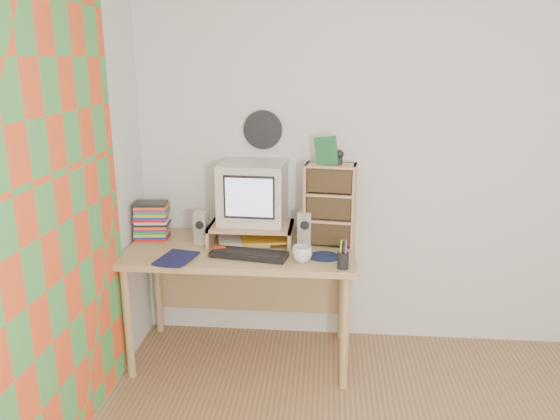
% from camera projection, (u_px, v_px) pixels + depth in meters
% --- Properties ---
extents(back_wall, '(3.50, 0.00, 3.50)m').
position_uv_depth(back_wall, '(408.00, 159.00, 3.49)').
color(back_wall, silver).
rests_on(back_wall, floor).
extents(curtain, '(0.00, 2.20, 2.20)m').
position_uv_depth(curtain, '(58.00, 226.00, 2.44)').
color(curtain, '#F05022').
rests_on(curtain, left_wall).
extents(wall_disc, '(0.25, 0.02, 0.25)m').
position_uv_depth(wall_disc, '(263.00, 130.00, 3.50)').
color(wall_disc, black).
rests_on(wall_disc, back_wall).
extents(desk, '(1.40, 0.70, 0.75)m').
position_uv_depth(desk, '(243.00, 264.00, 3.45)').
color(desk, tan).
rests_on(desk, floor).
extents(monitor_riser, '(0.52, 0.30, 0.12)m').
position_uv_depth(monitor_riser, '(251.00, 228.00, 3.42)').
color(monitor_riser, tan).
rests_on(monitor_riser, desk).
extents(crt_monitor, '(0.42, 0.42, 0.38)m').
position_uv_depth(crt_monitor, '(253.00, 193.00, 3.41)').
color(crt_monitor, beige).
rests_on(crt_monitor, monitor_riser).
extents(speaker_left, '(0.09, 0.09, 0.21)m').
position_uv_depth(speaker_left, '(201.00, 228.00, 3.40)').
color(speaker_left, '#B2B3B7').
rests_on(speaker_left, desk).
extents(speaker_right, '(0.09, 0.09, 0.22)m').
position_uv_depth(speaker_right, '(305.00, 228.00, 3.37)').
color(speaker_right, '#B2B3B7').
rests_on(speaker_right, desk).
extents(keyboard, '(0.47, 0.23, 0.03)m').
position_uv_depth(keyboard, '(249.00, 254.00, 3.20)').
color(keyboard, black).
rests_on(keyboard, desk).
extents(dvd_stack, '(0.22, 0.16, 0.29)m').
position_uv_depth(dvd_stack, '(152.00, 217.00, 3.49)').
color(dvd_stack, brown).
rests_on(dvd_stack, desk).
extents(cd_rack, '(0.32, 0.20, 0.51)m').
position_uv_depth(cd_rack, '(330.00, 205.00, 3.34)').
color(cd_rack, tan).
rests_on(cd_rack, desk).
extents(mug, '(0.13, 0.13, 0.09)m').
position_uv_depth(mug, '(302.00, 254.00, 3.11)').
color(mug, silver).
rests_on(mug, desk).
extents(diary, '(0.25, 0.21, 0.04)m').
position_uv_depth(diary, '(162.00, 255.00, 3.17)').
color(diary, '#10143E').
rests_on(diary, desk).
extents(mousepad, '(0.22, 0.22, 0.00)m').
position_uv_depth(mousepad, '(324.00, 257.00, 3.20)').
color(mousepad, '#0F1832').
rests_on(mousepad, desk).
extents(pen_cup, '(0.08, 0.08, 0.13)m').
position_uv_depth(pen_cup, '(343.00, 257.00, 3.01)').
color(pen_cup, black).
rests_on(pen_cup, desk).
extents(papers, '(0.36, 0.29, 0.04)m').
position_uv_depth(papers, '(251.00, 240.00, 3.43)').
color(papers, beige).
rests_on(papers, desk).
extents(red_box, '(0.09, 0.07, 0.04)m').
position_uv_depth(red_box, '(219.00, 250.00, 3.26)').
color(red_box, '#B33213').
rests_on(red_box, desk).
extents(game_box, '(0.13, 0.06, 0.17)m').
position_uv_depth(game_box, '(326.00, 151.00, 3.24)').
color(game_box, '#1A5C2F').
rests_on(game_box, cd_rack).
extents(webcam, '(0.06, 0.06, 0.09)m').
position_uv_depth(webcam, '(340.00, 157.00, 3.26)').
color(webcam, black).
rests_on(webcam, cd_rack).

